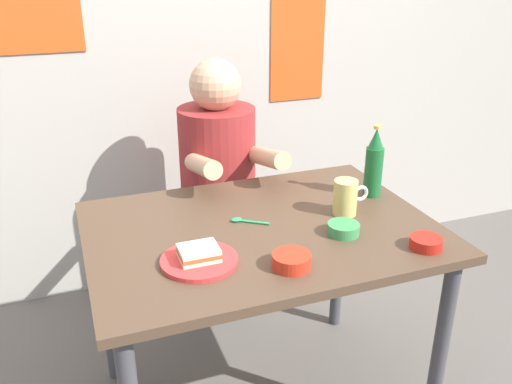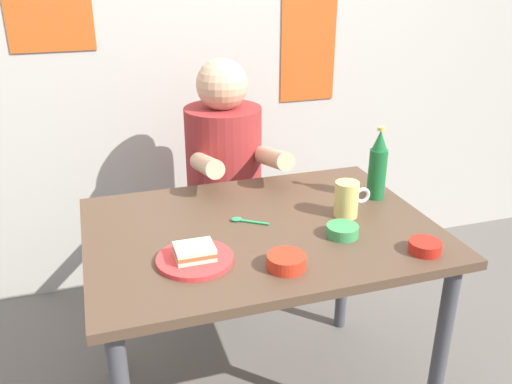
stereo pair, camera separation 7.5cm
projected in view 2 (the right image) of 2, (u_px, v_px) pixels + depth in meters
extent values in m
cube|color=#ADA89E|center=(188.00, 14.00, 2.43)|extent=(4.40, 0.08, 2.60)
cube|color=#CC4C19|center=(47.00, 2.00, 2.20)|extent=(0.35, 0.01, 0.39)
cube|color=#CC4C19|center=(309.00, 43.00, 2.61)|extent=(0.28, 0.01, 0.56)
cube|color=#4C3828|center=(261.00, 231.00, 1.74)|extent=(1.10, 0.80, 0.03)
cylinder|color=#3F3F44|center=(439.00, 359.00, 1.73)|extent=(0.05, 0.05, 0.71)
cylinder|color=#3F3F44|center=(109.00, 296.00, 2.05)|extent=(0.05, 0.05, 0.71)
cylinder|color=#3F3F44|center=(344.00, 256.00, 2.32)|extent=(0.05, 0.05, 0.71)
cylinder|color=#4C4C51|center=(227.00, 269.00, 2.51)|extent=(0.08, 0.08, 0.41)
cylinder|color=#2D2D33|center=(226.00, 226.00, 2.42)|extent=(0.34, 0.34, 0.04)
cylinder|color=maroon|center=(224.00, 167.00, 2.31)|extent=(0.32, 0.32, 0.52)
sphere|color=tan|center=(222.00, 85.00, 2.17)|extent=(0.21, 0.21, 0.21)
cylinder|color=tan|center=(206.00, 165.00, 2.01)|extent=(0.07, 0.31, 0.14)
cylinder|color=tan|center=(273.00, 158.00, 2.08)|extent=(0.07, 0.31, 0.14)
cylinder|color=red|center=(195.00, 259.00, 1.53)|extent=(0.22, 0.22, 0.01)
cube|color=beige|center=(195.00, 255.00, 1.53)|extent=(0.11, 0.09, 0.01)
cube|color=#9E592D|center=(195.00, 252.00, 1.52)|extent=(0.11, 0.09, 0.01)
cube|color=beige|center=(194.00, 248.00, 1.52)|extent=(0.11, 0.09, 0.01)
cylinder|color=#D1BC66|center=(346.00, 199.00, 1.79)|extent=(0.08, 0.08, 0.12)
torus|color=silver|center=(362.00, 195.00, 1.80)|extent=(0.06, 0.01, 0.06)
cylinder|color=#19602D|center=(377.00, 174.00, 1.91)|extent=(0.06, 0.06, 0.18)
cone|color=#19602D|center=(380.00, 140.00, 1.86)|extent=(0.05, 0.05, 0.07)
cylinder|color=#BFB74C|center=(381.00, 129.00, 1.85)|extent=(0.03, 0.03, 0.01)
cylinder|color=red|center=(286.00, 262.00, 1.50)|extent=(0.11, 0.11, 0.04)
cylinder|color=#A33521|center=(286.00, 259.00, 1.49)|extent=(0.09, 0.09, 0.02)
cylinder|color=#388C4C|center=(342.00, 231.00, 1.67)|extent=(0.10, 0.10, 0.03)
cylinder|color=#5B643A|center=(343.00, 229.00, 1.67)|extent=(0.08, 0.08, 0.02)
cylinder|color=#B21E14|center=(425.00, 247.00, 1.58)|extent=(0.10, 0.10, 0.03)
cylinder|color=maroon|center=(425.00, 244.00, 1.58)|extent=(0.08, 0.08, 0.02)
cylinder|color=#26A559|center=(252.00, 222.00, 1.76)|extent=(0.10, 0.07, 0.01)
ellipsoid|color=#26A559|center=(236.00, 219.00, 1.77)|extent=(0.04, 0.02, 0.01)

